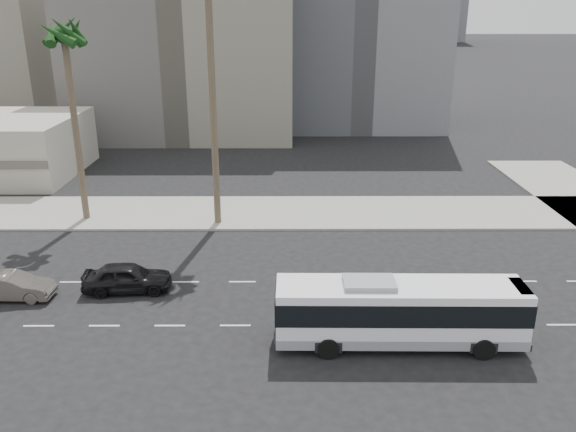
{
  "coord_description": "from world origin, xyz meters",
  "views": [
    {
      "loc": [
        -0.68,
        -23.06,
        13.6
      ],
      "look_at": [
        -0.57,
        4.0,
        3.91
      ],
      "focal_mm": 35.84,
      "sensor_mm": 36.0,
      "label": 1
    }
  ],
  "objects_px": {
    "city_bus": "(400,311)",
    "palm_mid": "(64,39)",
    "car_b": "(13,286)",
    "car_a": "(127,277)"
  },
  "relations": [
    {
      "from": "city_bus",
      "to": "palm_mid",
      "type": "xyz_separation_m",
      "value": [
        -18.58,
        15.73,
        10.34
      ]
    },
    {
      "from": "city_bus",
      "to": "car_b",
      "type": "relative_size",
      "value": 2.64
    },
    {
      "from": "palm_mid",
      "to": "city_bus",
      "type": "bearing_deg",
      "value": -40.25
    },
    {
      "from": "city_bus",
      "to": "palm_mid",
      "type": "distance_m",
      "value": 26.45
    },
    {
      "from": "city_bus",
      "to": "car_b",
      "type": "xyz_separation_m",
      "value": [
        -18.45,
        4.22,
        -0.93
      ]
    },
    {
      "from": "palm_mid",
      "to": "car_a",
      "type": "bearing_deg",
      "value": -62.28
    },
    {
      "from": "car_a",
      "to": "car_b",
      "type": "distance_m",
      "value": 5.56
    },
    {
      "from": "car_a",
      "to": "palm_mid",
      "type": "height_order",
      "value": "palm_mid"
    },
    {
      "from": "car_a",
      "to": "palm_mid",
      "type": "distance_m",
      "value": 16.47
    },
    {
      "from": "city_bus",
      "to": "palm_mid",
      "type": "height_order",
      "value": "palm_mid"
    }
  ]
}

